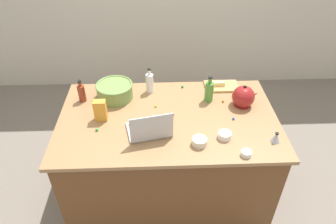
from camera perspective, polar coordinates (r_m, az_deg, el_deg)
The scene contains 22 objects.
ground_plane at distance 3.03m, azimuth 0.00°, elevation -14.40°, with size 12.00×12.00×0.00m, color slate.
island_counter at distance 2.69m, azimuth 0.00°, elevation -8.46°, with size 1.68×1.01×0.90m.
laptop at distance 2.21m, azimuth -3.36°, elevation -3.12°, with size 0.35×0.29×0.22m.
mixing_bowl_large at distance 2.60m, azimuth -9.76°, elevation 3.89°, with size 0.30×0.30×0.13m.
bottle_vinegar at distance 2.63m, azimuth -3.39°, elevation 5.42°, with size 0.06×0.06×0.23m.
bottle_olive at distance 2.54m, azimuth 7.56°, elevation 3.82°, with size 0.07×0.07×0.23m.
bottle_soy at distance 2.62m, azimuth -15.59°, elevation 3.42°, with size 0.06×0.06×0.19m.
kettle at distance 2.54m, azimuth 13.68°, elevation 2.69°, with size 0.21×0.18×0.20m.
cutting_board at distance 2.77m, azimuth 9.78°, elevation 4.69°, with size 0.29×0.18×0.02m, color tan.
butter_stick_left at distance 2.75m, azimuth 9.26°, elevation 5.16°, with size 0.11×0.04×0.04m, color #F4E58C.
ramekin_small at distance 2.15m, azimuth 5.80°, elevation -5.44°, with size 0.10×0.10×0.05m, color beige.
ramekin_medium at distance 2.13m, azimuth 14.20°, elevation -7.38°, with size 0.07×0.07×0.04m, color white.
ramekin_wide at distance 2.23m, azimuth 10.38°, elevation -4.24°, with size 0.09×0.09×0.05m, color white.
kitchen_timer at distance 2.28m, azimuth 19.22°, elevation -4.44°, with size 0.07×0.07×0.08m.
candy_bag at distance 2.37m, azimuth -12.33°, elevation 0.28°, with size 0.09×0.06×0.17m, color gold.
candy_0 at distance 2.72m, azimuth 2.66°, elevation 4.68°, with size 0.02×0.02×0.02m, color green.
candy_1 at distance 2.66m, azimuth 7.21°, elevation 3.54°, with size 0.02×0.02×0.02m, color #CC3399.
candy_2 at distance 2.40m, azimuth 0.95°, elevation -0.46°, with size 0.02×0.02×0.02m, color red.
candy_3 at distance 2.32m, azimuth -12.95°, elevation -3.20°, with size 0.02×0.02×0.02m, color green.
candy_4 at distance 2.49m, azimuth -2.28°, elevation 1.09°, with size 0.02×0.02×0.02m, color yellow.
candy_5 at distance 2.58m, azimuth 10.08°, elevation 1.97°, with size 0.02×0.02×0.02m, color orange.
candy_6 at distance 2.41m, azimuth 11.95°, elevation -1.18°, with size 0.02×0.02×0.02m, color blue.
Camera 1 is at (-0.07, -1.87, 2.39)m, focal length 33.17 mm.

